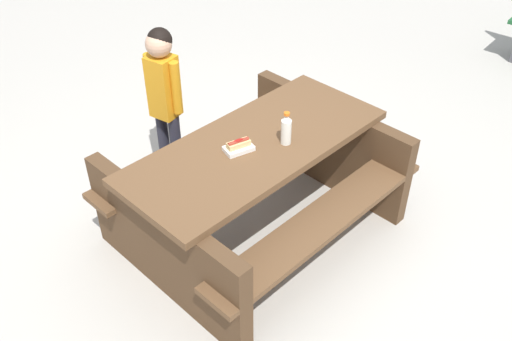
% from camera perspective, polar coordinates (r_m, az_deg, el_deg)
% --- Properties ---
extents(ground_plane, '(30.00, 30.00, 0.00)m').
position_cam_1_polar(ground_plane, '(4.06, 0.00, -5.87)').
color(ground_plane, '#B7B2A8').
rests_on(ground_plane, ground).
extents(picnic_table, '(1.90, 1.53, 0.75)m').
position_cam_1_polar(picnic_table, '(3.76, 0.00, -0.97)').
color(picnic_table, brown).
rests_on(picnic_table, ground).
extents(soda_bottle, '(0.07, 0.07, 0.23)m').
position_cam_1_polar(soda_bottle, '(3.53, 3.08, 4.20)').
color(soda_bottle, silver).
rests_on(soda_bottle, picnic_table).
extents(hotdog_tray, '(0.20, 0.14, 0.08)m').
position_cam_1_polar(hotdog_tray, '(3.49, -1.78, 2.47)').
color(hotdog_tray, white).
rests_on(hotdog_tray, picnic_table).
extents(child_in_coat, '(0.22, 0.30, 1.24)m').
position_cam_1_polar(child_in_coat, '(4.16, -9.34, 8.36)').
color(child_in_coat, '#262633').
rests_on(child_in_coat, ground).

